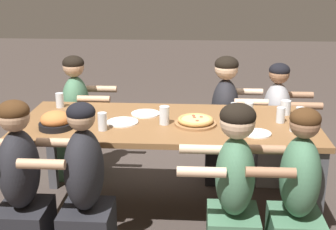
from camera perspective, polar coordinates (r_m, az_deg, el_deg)
The scene contains 23 objects.
ground_plane at distance 3.80m, azimuth 0.00°, elevation -12.00°, with size 18.00×18.00×0.00m, color #423833.
dining_table at distance 3.50m, azimuth 0.00°, elevation -2.00°, with size 2.20×0.93×0.78m.
pizza_board_main at distance 3.40m, azimuth 3.37°, elevation -0.77°, with size 0.30×0.30×0.05m.
skillet_bowl at distance 3.41m, azimuth -13.53°, elevation -0.75°, with size 0.35×0.24×0.13m.
empty_plate_a at distance 3.64m, azimuth -2.75°, elevation 0.17°, with size 0.22×0.22×0.02m.
empty_plate_b at distance 3.27m, azimuth 10.82°, elevation -2.21°, with size 0.19×0.19×0.02m.
empty_plate_c at distance 3.46m, azimuth -5.56°, elevation -0.86°, with size 0.23×0.23×0.02m.
drinking_glass_a at distance 3.38m, azimuth 15.15°, elevation -1.14°, with size 0.06×0.06×0.10m.
drinking_glass_b at distance 3.40m, azimuth -0.45°, elevation -0.17°, with size 0.07×0.07×0.14m.
drinking_glass_c at distance 3.54m, azimuth 13.56°, elevation -0.12°, with size 0.06×0.06×0.12m.
drinking_glass_d at distance 3.74m, azimuth 14.15°, elevation 0.90°, with size 0.08×0.08×0.11m.
drinking_glass_e at distance 3.31m, azimuth -8.00°, elevation -0.89°, with size 0.06×0.06×0.13m.
drinking_glass_f at distance 3.63m, azimuth 8.09°, elevation 0.58°, with size 0.06×0.06×0.10m.
drinking_glass_g at distance 3.63m, azimuth 9.81°, elevation 0.56°, with size 0.07×0.07×0.11m.
drinking_glass_h at distance 3.57m, azimuth 15.75°, elevation -0.11°, with size 0.06×0.06×0.12m.
drinking_glass_i at distance 3.91m, azimuth -13.06°, elevation 1.69°, with size 0.06×0.06×0.12m.
diner_near_midleft at distance 3.03m, azimuth -10.06°, elevation -9.72°, with size 0.51×0.40×1.12m.
diner_far_right at distance 4.27m, azimuth 12.98°, elevation -1.74°, with size 0.51×0.40×1.09m.
diner_near_midright at distance 2.95m, azimuth 7.97°, elevation -9.87°, with size 0.51×0.40×1.13m.
diner_near_right at distance 3.02m, azimuth 15.43°, elevation -10.29°, with size 0.51×0.40×1.11m.
diner_far_left at distance 4.34m, azimuth -10.99°, elevation -0.92°, with size 0.51×0.40×1.14m.
diner_far_midright at distance 4.21m, azimuth 6.93°, elevation -1.12°, with size 0.51×0.40×1.15m.
diner_near_left at distance 3.15m, azimuth -17.46°, elevation -9.00°, with size 0.51×0.40×1.12m.
Camera 1 is at (0.21, -3.29, 1.89)m, focal length 50.00 mm.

